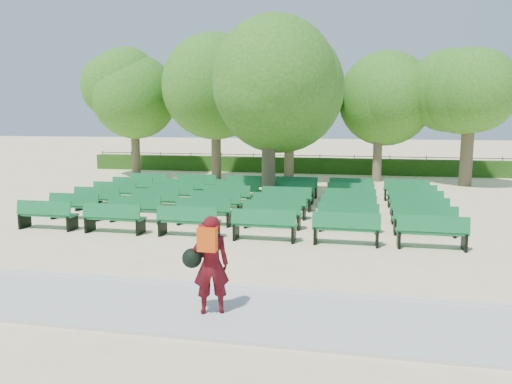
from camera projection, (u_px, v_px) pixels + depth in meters
ground at (251, 221)px, 15.80m from camera, size 120.00×120.00×0.00m
paving at (161, 307)px, 8.63m from camera, size 30.00×2.20×0.06m
curb at (184, 284)px, 9.74m from camera, size 30.00×0.12×0.10m
hedge at (302, 165)px, 29.28m from camera, size 26.00×0.70×0.90m
fence at (303, 172)px, 29.73m from camera, size 26.00×0.10×1.02m
tree_line at (293, 182)px, 25.48m from camera, size 21.80×6.80×7.04m
bench_array at (253, 210)px, 17.15m from camera, size 1.74×0.60×1.09m
tree_among at (269, 84)px, 18.01m from camera, size 4.83×4.83×6.64m
person at (209, 263)px, 8.16m from camera, size 0.82×0.58×1.64m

